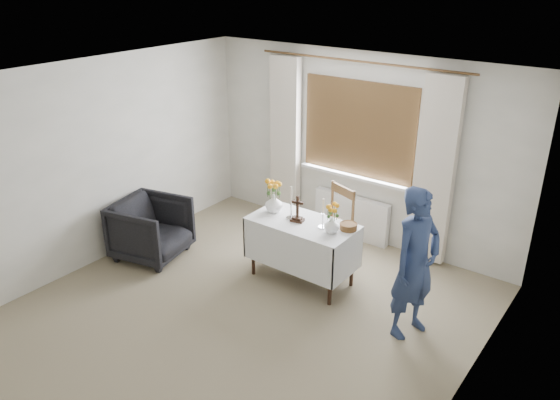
# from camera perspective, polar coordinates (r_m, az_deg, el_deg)

# --- Properties ---
(ground) EXTENTS (5.00, 5.00, 0.00)m
(ground) POSITION_cam_1_polar(r_m,az_deg,el_deg) (5.92, -4.70, -12.46)
(ground) COLOR gray
(ground) RESTS_ON ground
(altar_table) EXTENTS (1.24, 0.64, 0.76)m
(altar_table) POSITION_cam_1_polar(r_m,az_deg,el_deg) (6.39, 2.30, -5.39)
(altar_table) COLOR white
(altar_table) RESTS_ON ground
(wooden_chair) EXTENTS (0.60, 0.60, 1.01)m
(wooden_chair) POSITION_cam_1_polar(r_m,az_deg,el_deg) (6.70, 5.11, -2.86)
(wooden_chair) COLOR brown
(wooden_chair) RESTS_ON ground
(armchair) EXTENTS (1.00, 0.98, 0.76)m
(armchair) POSITION_cam_1_polar(r_m,az_deg,el_deg) (7.09, -13.31, -2.97)
(armchair) COLOR black
(armchair) RESTS_ON ground
(person) EXTENTS (0.54, 0.67, 1.58)m
(person) POSITION_cam_1_polar(r_m,az_deg,el_deg) (5.49, 13.96, -6.47)
(person) COLOR navy
(person) RESTS_ON ground
(radiator) EXTENTS (1.10, 0.10, 0.60)m
(radiator) POSITION_cam_1_polar(r_m,az_deg,el_deg) (7.49, 7.44, -1.73)
(radiator) COLOR silver
(radiator) RESTS_ON ground
(wooden_cross) EXTENTS (0.16, 0.13, 0.31)m
(wooden_cross) POSITION_cam_1_polar(r_m,az_deg,el_deg) (6.17, 1.84, -0.93)
(wooden_cross) COLOR black
(wooden_cross) RESTS_ON altar_table
(candlestick_left) EXTENTS (0.15, 0.15, 0.40)m
(candlestick_left) POSITION_cam_1_polar(r_m,az_deg,el_deg) (6.22, 1.17, -0.29)
(candlestick_left) COLOR silver
(candlestick_left) RESTS_ON altar_table
(candlestick_right) EXTENTS (0.12, 0.12, 0.35)m
(candlestick_right) POSITION_cam_1_polar(r_m,az_deg,el_deg) (6.03, 4.52, -1.39)
(candlestick_right) COLOR silver
(candlestick_right) RESTS_ON altar_table
(flower_vase_left) EXTENTS (0.23, 0.23, 0.22)m
(flower_vase_left) POSITION_cam_1_polar(r_m,az_deg,el_deg) (6.43, -0.64, -0.34)
(flower_vase_left) COLOR white
(flower_vase_left) RESTS_ON altar_table
(flower_vase_right) EXTENTS (0.22, 0.22, 0.18)m
(flower_vase_right) POSITION_cam_1_polar(r_m,az_deg,el_deg) (5.97, 5.42, -2.60)
(flower_vase_right) COLOR white
(flower_vase_right) RESTS_ON altar_table
(wicker_basket) EXTENTS (0.23, 0.23, 0.07)m
(wicker_basket) POSITION_cam_1_polar(r_m,az_deg,el_deg) (6.08, 7.16, -2.76)
(wicker_basket) COLOR brown
(wicker_basket) RESTS_ON altar_table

